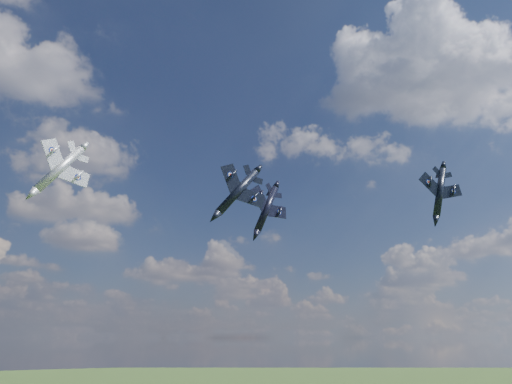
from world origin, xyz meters
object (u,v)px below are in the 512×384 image
jet_lead_navy (238,192)px  jet_left_silver (59,169)px  jet_high_navy (267,209)px  jet_right_navy (440,192)px

jet_lead_navy → jet_left_silver: jet_left_silver is taller
jet_high_navy → jet_left_silver: size_ratio=1.09×
jet_lead_navy → jet_right_navy: jet_right_navy is taller
jet_right_navy → jet_left_silver: bearing=171.7°
jet_right_navy → jet_lead_navy: bearing=-178.4°
jet_high_navy → jet_left_silver: (-43.94, -8.50, -0.64)m
jet_lead_navy → jet_left_silver: (-24.09, 16.62, 4.70)m
jet_lead_navy → jet_high_navy: bearing=56.9°
jet_right_navy → jet_high_navy: (-16.33, 32.88, 2.29)m
jet_left_silver → jet_lead_navy: bearing=-48.5°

